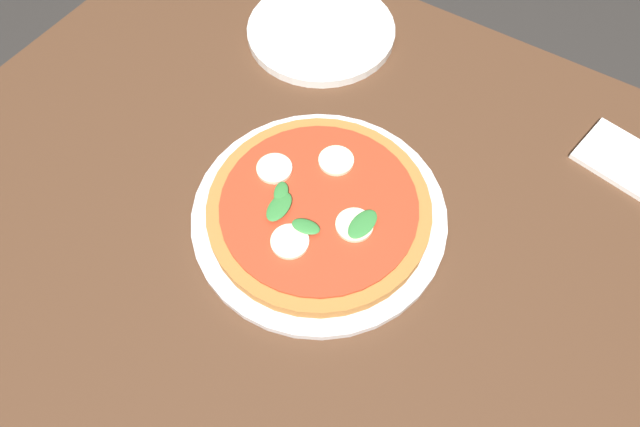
{
  "coord_description": "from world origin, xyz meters",
  "views": [
    {
      "loc": [
        -0.19,
        0.31,
        1.37
      ],
      "look_at": [
        -0.0,
        0.01,
        0.76
      ],
      "focal_mm": 30.68,
      "sensor_mm": 36.0,
      "label": 1
    }
  ],
  "objects": [
    {
      "name": "napkin",
      "position": [
        -0.31,
        -0.3,
        0.75
      ],
      "size": [
        0.14,
        0.11,
        0.01
      ],
      "primitive_type": "cube",
      "rotation": [
        0.0,
        0.0,
        -0.18
      ],
      "color": "white",
      "rests_on": "dining_table"
    },
    {
      "name": "plate_white",
      "position": [
        0.18,
        -0.29,
        0.76
      ],
      "size": [
        0.24,
        0.24,
        0.01
      ],
      "primitive_type": "cylinder",
      "color": "white",
      "rests_on": "dining_table"
    },
    {
      "name": "pizza",
      "position": [
        -0.0,
        0.01,
        0.77
      ],
      "size": [
        0.29,
        0.29,
        0.03
      ],
      "color": "#B27033",
      "rests_on": "serving_tray"
    },
    {
      "name": "ground_plane",
      "position": [
        0.0,
        0.0,
        0.0
      ],
      "size": [
        6.0,
        6.0,
        0.0
      ],
      "primitive_type": "plane",
      "color": "#2D2B28"
    },
    {
      "name": "dining_table",
      "position": [
        0.0,
        0.0,
        0.63
      ],
      "size": [
        1.14,
        0.89,
        0.75
      ],
      "color": "#4C301E",
      "rests_on": "ground_plane"
    },
    {
      "name": "serving_tray",
      "position": [
        -0.0,
        0.01,
        0.75
      ],
      "size": [
        0.33,
        0.33,
        0.01
      ],
      "primitive_type": "cylinder",
      "color": "silver",
      "rests_on": "dining_table"
    }
  ]
}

